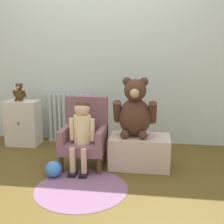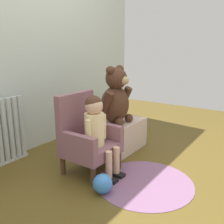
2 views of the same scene
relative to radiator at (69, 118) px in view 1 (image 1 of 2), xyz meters
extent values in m
plane|color=brown|center=(0.42, -1.14, -0.31)|extent=(6.00, 6.00, 0.00)
cube|color=silver|center=(0.42, 0.12, 0.89)|extent=(3.80, 0.05, 2.40)
cylinder|color=#B8C1C0|center=(-0.25, 0.00, 0.01)|extent=(0.05, 0.05, 0.61)
cylinder|color=#B8C1C0|center=(-0.19, 0.00, 0.01)|extent=(0.05, 0.05, 0.61)
cylinder|color=#B8C1C0|center=(-0.12, 0.00, 0.01)|extent=(0.05, 0.05, 0.61)
cylinder|color=#B8C1C0|center=(-0.06, 0.00, 0.01)|extent=(0.05, 0.05, 0.61)
cylinder|color=#B8C1C0|center=(0.00, 0.00, 0.01)|extent=(0.05, 0.05, 0.61)
cylinder|color=#B8C1C0|center=(0.06, 0.00, 0.01)|extent=(0.05, 0.05, 0.61)
cylinder|color=#B8C1C0|center=(0.12, 0.00, 0.01)|extent=(0.05, 0.05, 0.61)
cylinder|color=#B8C1C0|center=(0.19, 0.00, 0.01)|extent=(0.05, 0.05, 0.61)
cylinder|color=#B8C1C0|center=(0.25, 0.00, 0.01)|extent=(0.05, 0.05, 0.61)
cube|color=#B8C1C0|center=(0.00, 0.00, -0.30)|extent=(0.56, 0.05, 0.02)
cube|color=beige|center=(-0.53, -0.20, -0.03)|extent=(0.40, 0.25, 0.56)
sphere|color=#4C3823|center=(-0.53, -0.34, 0.00)|extent=(0.02, 0.02, 0.02)
cube|color=#805561|center=(0.39, -0.78, -0.10)|extent=(0.44, 0.41, 0.10)
cube|color=#805561|center=(0.39, -0.61, 0.17)|extent=(0.44, 0.06, 0.43)
cube|color=#805561|center=(0.20, -0.78, 0.02)|extent=(0.06, 0.41, 0.14)
cube|color=#805561|center=(0.58, -0.78, 0.02)|extent=(0.06, 0.41, 0.14)
cylinder|color=#4C331E|center=(0.20, -0.95, -0.23)|extent=(0.04, 0.04, 0.16)
cylinder|color=#4C331E|center=(0.57, -0.95, -0.23)|extent=(0.04, 0.04, 0.16)
cylinder|color=#4C331E|center=(0.20, -0.61, -0.23)|extent=(0.04, 0.04, 0.16)
cylinder|color=#4C331E|center=(0.57, -0.61, -0.23)|extent=(0.04, 0.04, 0.16)
cylinder|color=beige|center=(0.39, -0.82, 0.09)|extent=(0.17, 0.17, 0.28)
sphere|color=#D8AD8E|center=(0.39, -0.82, 0.30)|extent=(0.15, 0.15, 0.15)
sphere|color=#472D1E|center=(0.39, -0.81, 0.32)|extent=(0.14, 0.14, 0.14)
cylinder|color=#D8AD8E|center=(0.33, -1.01, -0.16)|extent=(0.06, 0.06, 0.23)
cube|color=black|center=(0.33, -1.03, -0.30)|extent=(0.07, 0.11, 0.03)
cylinder|color=#D8AD8E|center=(0.44, -1.01, -0.16)|extent=(0.06, 0.06, 0.23)
cube|color=black|center=(0.44, -1.03, -0.30)|extent=(0.07, 0.11, 0.03)
cylinder|color=beige|center=(0.28, -0.84, 0.09)|extent=(0.04, 0.04, 0.22)
cylinder|color=beige|center=(0.49, -0.84, 0.09)|extent=(0.04, 0.04, 0.22)
cube|color=beige|center=(0.95, -0.71, -0.15)|extent=(0.60, 0.35, 0.32)
ellipsoid|color=#462B1D|center=(0.89, -0.69, 0.20)|extent=(0.32, 0.28, 0.38)
sphere|color=#462B1D|center=(0.89, -0.70, 0.47)|extent=(0.22, 0.22, 0.22)
sphere|color=tan|center=(0.89, -0.80, 0.45)|extent=(0.09, 0.09, 0.09)
sphere|color=#462B1D|center=(0.81, -0.69, 0.55)|extent=(0.09, 0.09, 0.09)
sphere|color=#462B1D|center=(0.98, -0.69, 0.55)|extent=(0.09, 0.09, 0.09)
cylinder|color=#462B1D|center=(0.72, -0.70, 0.26)|extent=(0.08, 0.17, 0.23)
cylinder|color=#462B1D|center=(1.07, -0.70, 0.26)|extent=(0.08, 0.17, 0.23)
sphere|color=#462B1D|center=(0.80, -0.80, 0.05)|extent=(0.09, 0.09, 0.09)
sphere|color=#462B1D|center=(0.98, -0.80, 0.05)|extent=(0.09, 0.09, 0.09)
ellipsoid|color=#422E13|center=(-0.55, -0.20, 0.32)|extent=(0.12, 0.10, 0.14)
sphere|color=#422E13|center=(-0.55, -0.20, 0.42)|extent=(0.08, 0.08, 0.08)
sphere|color=tan|center=(-0.55, -0.24, 0.42)|extent=(0.03, 0.03, 0.03)
sphere|color=#422E13|center=(-0.58, -0.20, 0.45)|extent=(0.03, 0.03, 0.03)
sphere|color=#422E13|center=(-0.52, -0.20, 0.45)|extent=(0.03, 0.03, 0.03)
cylinder|color=#422E13|center=(-0.62, -0.20, 0.34)|extent=(0.03, 0.06, 0.09)
cylinder|color=#422E13|center=(-0.49, -0.20, 0.34)|extent=(0.03, 0.06, 0.09)
sphere|color=#422E13|center=(-0.59, -0.24, 0.27)|extent=(0.03, 0.03, 0.03)
sphere|color=#422E13|center=(-0.52, -0.24, 0.27)|extent=(0.03, 0.03, 0.03)
cylinder|color=slate|center=(0.48, -1.27, -0.31)|extent=(0.80, 0.80, 0.01)
sphere|color=#3A81DA|center=(0.17, -1.07, -0.24)|extent=(0.15, 0.15, 0.15)
camera|label=1|loc=(1.06, -3.42, 0.82)|focal=45.00mm
camera|label=2|loc=(-1.19, -2.10, 0.76)|focal=40.00mm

